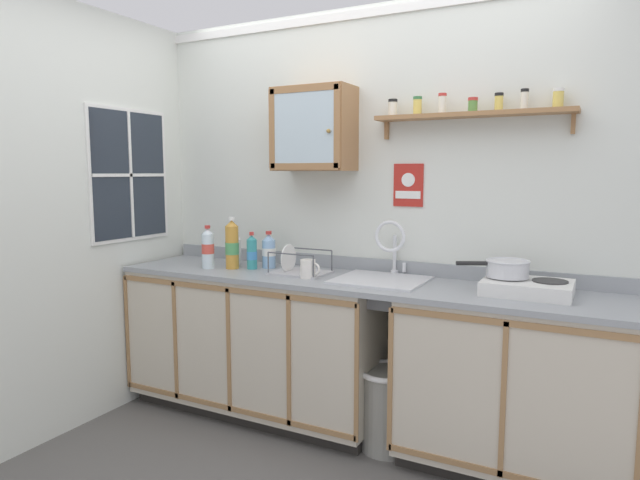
# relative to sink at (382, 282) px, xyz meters

# --- Properties ---
(floor) EXTENTS (5.92, 5.92, 0.00)m
(floor) POSITION_rel_sink_xyz_m (-0.18, -0.42, -0.90)
(floor) COLOR #565451
(floor) RESTS_ON ground
(back_wall) EXTENTS (3.52, 0.07, 2.47)m
(back_wall) POSITION_rel_sink_xyz_m (-0.18, 0.27, 0.35)
(back_wall) COLOR silver
(back_wall) RESTS_ON ground
(side_wall_left) EXTENTS (0.05, 3.46, 2.47)m
(side_wall_left) POSITION_rel_sink_xyz_m (-1.67, -0.69, 0.34)
(side_wall_left) COLOR silver
(side_wall_left) RESTS_ON ground
(lower_cabinet_run) EXTENTS (1.64, 0.58, 0.88)m
(lower_cabinet_run) POSITION_rel_sink_xyz_m (-0.81, -0.04, -0.45)
(lower_cabinet_run) COLOR black
(lower_cabinet_run) RESTS_ON ground
(lower_cabinet_run_right) EXTENTS (1.11, 0.58, 0.88)m
(lower_cabinet_run_right) POSITION_rel_sink_xyz_m (0.72, -0.04, -0.45)
(lower_cabinet_run_right) COLOR black
(lower_cabinet_run_right) RESTS_ON ground
(countertop) EXTENTS (2.88, 0.60, 0.03)m
(countertop) POSITION_rel_sink_xyz_m (-0.18, -0.04, -0.00)
(countertop) COLOR gray
(countertop) RESTS_ON lower_cabinet_run
(backsplash) EXTENTS (2.88, 0.02, 0.08)m
(backsplash) POSITION_rel_sink_xyz_m (-0.18, 0.23, 0.05)
(backsplash) COLOR gray
(backsplash) RESTS_ON countertop
(sink) EXTENTS (0.48, 0.47, 0.44)m
(sink) POSITION_rel_sink_xyz_m (0.00, 0.00, 0.00)
(sink) COLOR silver
(sink) RESTS_ON countertop
(hot_plate_stove) EXTENTS (0.42, 0.32, 0.07)m
(hot_plate_stove) POSITION_rel_sink_xyz_m (0.76, -0.01, 0.05)
(hot_plate_stove) COLOR silver
(hot_plate_stove) RESTS_ON countertop
(saucepan) EXTENTS (0.34, 0.23, 0.09)m
(saucepan) POSITION_rel_sink_xyz_m (0.66, 0.02, 0.13)
(saucepan) COLOR silver
(saucepan) RESTS_ON hot_plate_stove
(bottle_opaque_white_0) EXTENTS (0.08, 0.08, 0.23)m
(bottle_opaque_white_0) POSITION_rel_sink_xyz_m (-1.01, 0.02, 0.12)
(bottle_opaque_white_0) COLOR white
(bottle_opaque_white_0) RESTS_ON countertop
(bottle_detergent_teal_1) EXTENTS (0.06, 0.06, 0.23)m
(bottle_detergent_teal_1) POSITION_rel_sink_xyz_m (-0.85, -0.03, 0.11)
(bottle_detergent_teal_1) COLOR teal
(bottle_detergent_teal_1) RESTS_ON countertop
(bottle_juice_amber_2) EXTENTS (0.08, 0.08, 0.32)m
(bottle_juice_amber_2) POSITION_rel_sink_xyz_m (-0.97, -0.07, 0.16)
(bottle_juice_amber_2) COLOR gold
(bottle_juice_amber_2) RESTS_ON countertop
(bottle_water_clear_3) EXTENTS (0.08, 0.08, 0.27)m
(bottle_water_clear_3) POSITION_rel_sink_xyz_m (-1.11, -0.13, 0.14)
(bottle_water_clear_3) COLOR silver
(bottle_water_clear_3) RESTS_ON countertop
(bottle_water_blue_4) EXTENTS (0.09, 0.09, 0.23)m
(bottle_water_blue_4) POSITION_rel_sink_xyz_m (-0.78, 0.05, 0.12)
(bottle_water_blue_4) COLOR #8CB7E0
(bottle_water_blue_4) RESTS_ON countertop
(dish_rack) EXTENTS (0.32, 0.25, 0.17)m
(dish_rack) POSITION_rel_sink_xyz_m (-0.52, -0.03, 0.04)
(dish_rack) COLOR #B2B2B7
(dish_rack) RESTS_ON countertop
(mug) EXTENTS (0.13, 0.09, 0.11)m
(mug) POSITION_rel_sink_xyz_m (-0.39, -0.13, 0.07)
(mug) COLOR white
(mug) RESTS_ON countertop
(wall_cabinet) EXTENTS (0.48, 0.27, 0.49)m
(wall_cabinet) POSITION_rel_sink_xyz_m (-0.49, 0.12, 0.86)
(wall_cabinet) COLOR #996B42
(spice_shelf) EXTENTS (1.05, 0.14, 0.23)m
(spice_shelf) POSITION_rel_sink_xyz_m (0.42, 0.18, 0.93)
(spice_shelf) COLOR #996B42
(warning_sign) EXTENTS (0.18, 0.01, 0.25)m
(warning_sign) POSITION_rel_sink_xyz_m (0.06, 0.24, 0.53)
(warning_sign) COLOR #B2261E
(window) EXTENTS (0.03, 0.64, 0.84)m
(window) POSITION_rel_sink_xyz_m (-1.64, -0.25, 0.59)
(window) COLOR #262D38
(trash_bin) EXTENTS (0.33, 0.33, 0.45)m
(trash_bin) POSITION_rel_sink_xyz_m (0.09, -0.12, -0.66)
(trash_bin) COLOR gray
(trash_bin) RESTS_ON ground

